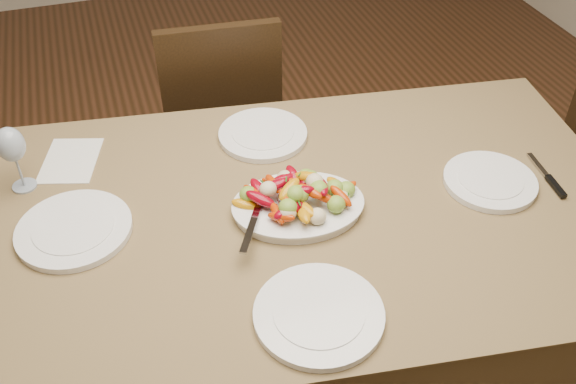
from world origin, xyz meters
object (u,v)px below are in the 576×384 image
(plate_left, at_px, (74,230))
(plate_far, at_px, (263,135))
(wine_glass, at_px, (15,157))
(dining_table, at_px, (288,302))
(plate_near, at_px, (319,315))
(serving_platter, at_px, (298,208))
(plate_right, at_px, (490,181))
(chair_far, at_px, (219,116))

(plate_left, bearing_deg, plate_far, 23.46)
(plate_left, bearing_deg, wine_glass, 117.61)
(dining_table, height_order, wine_glass, wine_glass)
(plate_left, xyz_separation_m, plate_near, (0.50, -0.44, 0.00))
(serving_platter, height_order, plate_left, serving_platter)
(plate_near, xyz_separation_m, wine_glass, (-0.61, 0.67, 0.09))
(plate_far, height_order, wine_glass, wine_glass)
(plate_right, bearing_deg, plate_far, 142.83)
(dining_table, distance_m, plate_far, 0.51)
(chair_far, height_order, serving_platter, chair_far)
(wine_glass, bearing_deg, plate_near, -47.48)
(dining_table, distance_m, wine_glass, 0.87)
(plate_near, bearing_deg, plate_right, 25.32)
(plate_right, distance_m, plate_near, 0.67)
(serving_platter, height_order, plate_near, serving_platter)
(wine_glass, bearing_deg, plate_far, 1.73)
(plate_left, distance_m, plate_far, 0.62)
(wine_glass, bearing_deg, dining_table, -25.39)
(serving_platter, distance_m, wine_glass, 0.76)
(serving_platter, height_order, wine_glass, wine_glass)
(chair_far, relative_size, plate_right, 3.74)
(chair_far, bearing_deg, plate_left, 60.97)
(dining_table, height_order, serving_platter, serving_platter)
(plate_far, bearing_deg, serving_platter, -90.83)
(serving_platter, bearing_deg, chair_far, 91.17)
(dining_table, relative_size, wine_glass, 8.98)
(dining_table, distance_m, plate_right, 0.69)
(plate_near, bearing_deg, serving_platter, 78.84)
(serving_platter, xyz_separation_m, plate_near, (-0.07, -0.34, -0.00))
(plate_left, bearing_deg, serving_platter, -10.02)
(serving_platter, relative_size, wine_glass, 1.63)
(plate_right, bearing_deg, plate_near, -154.68)
(wine_glass, bearing_deg, chair_far, 41.44)
(dining_table, relative_size, serving_platter, 5.50)
(dining_table, xyz_separation_m, chair_far, (0.00, 0.90, 0.10))
(plate_near, distance_m, wine_glass, 0.91)
(plate_right, bearing_deg, chair_far, 119.87)
(serving_platter, bearing_deg, plate_right, -6.10)
(plate_left, bearing_deg, plate_right, -8.11)
(plate_right, bearing_deg, plate_left, 171.89)
(dining_table, bearing_deg, plate_right, -7.16)
(serving_platter, bearing_deg, dining_table, 150.90)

